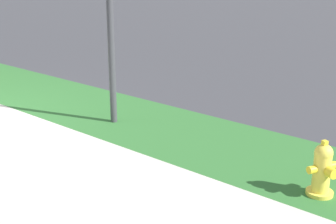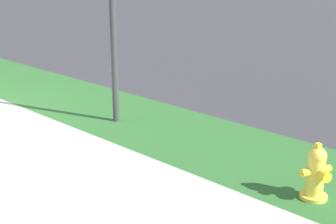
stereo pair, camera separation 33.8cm
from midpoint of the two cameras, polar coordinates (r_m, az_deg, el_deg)
The scene contains 2 objects.
grass_verge at distance 9.79m, azimuth -12.22°, elevation 2.17°, with size 18.00×2.04×0.01m, color #2D662D.
fire_hydrant_near_corner at distance 5.57m, azimuth 19.27°, elevation -7.05°, with size 0.36×0.38×0.67m.
Camera 2 is at (7.99, -2.84, 2.55)m, focal length 50.00 mm.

